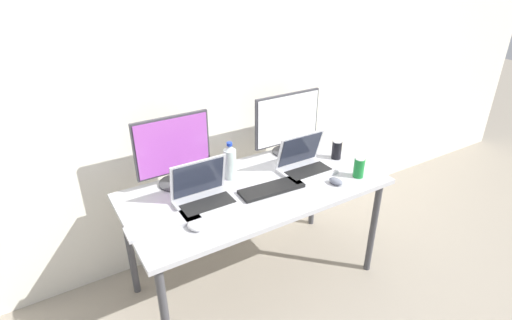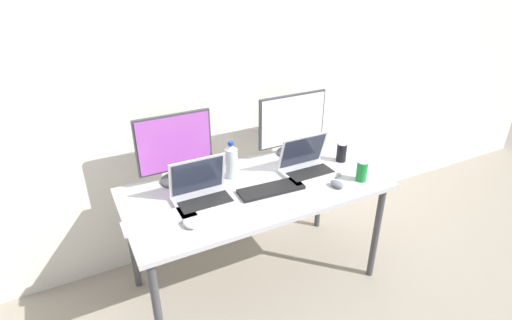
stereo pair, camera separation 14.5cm
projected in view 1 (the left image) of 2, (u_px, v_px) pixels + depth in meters
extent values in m
plane|color=gray|center=(256.00, 279.00, 2.74)|extent=(16.00, 16.00, 0.00)
cube|color=silver|center=(209.00, 73.00, 2.60)|extent=(7.00, 0.08, 2.60)
cylinder|color=#424247|center=(165.00, 319.00, 2.00)|extent=(0.04, 0.04, 0.71)
cylinder|color=#424247|center=(373.00, 228.00, 2.67)|extent=(0.04, 0.04, 0.71)
cylinder|color=#424247|center=(130.00, 248.00, 2.48)|extent=(0.04, 0.04, 0.71)
cylinder|color=#424247|center=(314.00, 186.00, 3.16)|extent=(0.04, 0.04, 0.71)
cube|color=#B7B7BC|center=(256.00, 189.00, 2.41)|extent=(1.57, 0.76, 0.03)
cylinder|color=#38383D|center=(176.00, 183.00, 2.43)|extent=(0.21, 0.21, 0.01)
cylinder|color=#38383D|center=(176.00, 177.00, 2.41)|extent=(0.03, 0.03, 0.07)
cube|color=#38383D|center=(172.00, 145.00, 2.32)|extent=(0.46, 0.02, 0.36)
cube|color=#A54CB2|center=(173.00, 146.00, 2.31)|extent=(0.43, 0.01, 0.33)
cylinder|color=#38383D|center=(286.00, 151.00, 2.82)|extent=(0.19, 0.19, 0.01)
cylinder|color=#38383D|center=(286.00, 147.00, 2.80)|extent=(0.03, 0.03, 0.06)
cube|color=#38383D|center=(287.00, 119.00, 2.71)|extent=(0.50, 0.02, 0.35)
cube|color=white|center=(288.00, 119.00, 2.70)|extent=(0.48, 0.01, 0.33)
cube|color=#B7B7BC|center=(207.00, 204.00, 2.22)|extent=(0.33, 0.23, 0.02)
cube|color=black|center=(208.00, 204.00, 2.20)|extent=(0.29, 0.13, 0.00)
cube|color=#B7B7BC|center=(198.00, 177.00, 2.23)|extent=(0.33, 0.05, 0.23)
cube|color=#232838|center=(199.00, 178.00, 2.23)|extent=(0.30, 0.04, 0.21)
cube|color=silver|center=(307.00, 171.00, 2.55)|extent=(0.33, 0.23, 0.02)
cube|color=black|center=(308.00, 171.00, 2.54)|extent=(0.29, 0.13, 0.00)
cube|color=silver|center=(300.00, 149.00, 2.56)|extent=(0.33, 0.07, 0.23)
cube|color=#232838|center=(300.00, 150.00, 2.56)|extent=(0.30, 0.06, 0.20)
cube|color=black|center=(272.00, 189.00, 2.36)|extent=(0.40, 0.15, 0.02)
cube|color=#B2B2B7|center=(163.00, 224.00, 2.05)|extent=(0.38, 0.13, 0.02)
ellipsoid|color=silver|center=(195.00, 226.00, 2.02)|extent=(0.09, 0.11, 0.04)
ellipsoid|color=slate|center=(336.00, 181.00, 2.42)|extent=(0.07, 0.10, 0.04)
cylinder|color=silver|center=(230.00, 164.00, 2.45)|extent=(0.08, 0.08, 0.19)
cone|color=silver|center=(230.00, 148.00, 2.40)|extent=(0.07, 0.07, 0.03)
cylinder|color=#1938B2|center=(229.00, 144.00, 2.39)|extent=(0.03, 0.03, 0.02)
cylinder|color=black|center=(337.00, 150.00, 2.71)|extent=(0.07, 0.07, 0.12)
cylinder|color=silver|center=(337.00, 142.00, 2.68)|extent=(0.06, 0.06, 0.00)
cylinder|color=#197F33|center=(359.00, 168.00, 2.49)|extent=(0.07, 0.07, 0.12)
cylinder|color=silver|center=(360.00, 159.00, 2.46)|extent=(0.06, 0.06, 0.00)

